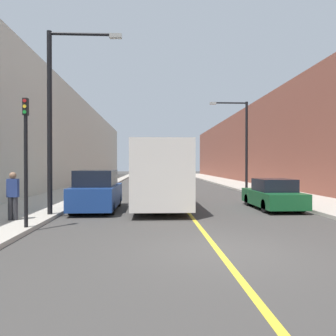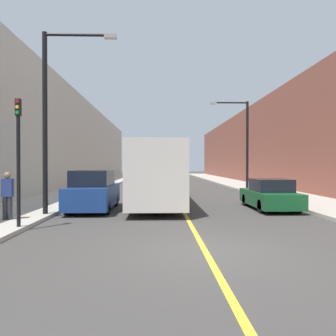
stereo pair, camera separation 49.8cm
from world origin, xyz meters
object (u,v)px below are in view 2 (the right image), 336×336
Objects in this scene: parked_suv_left at (94,192)px; street_lamp_right at (243,139)px; traffic_light at (18,157)px; street_lamp_left at (52,109)px; car_right_near at (270,196)px; bus at (157,172)px; pedestrian at (7,195)px.

parked_suv_left is 14.27m from street_lamp_right.
traffic_light is (-11.27, -14.69, -1.80)m from street_lamp_right.
car_right_near is at bearing 12.20° from street_lamp_left.
street_lamp_left is (-9.82, -2.12, 3.80)m from car_right_near.
street_lamp_right is (6.79, 6.44, 2.48)m from bus.
traffic_light is 2.20m from pedestrian.
bus is at bearing 61.49° from traffic_light.
street_lamp_left is (-4.29, -5.43, 2.73)m from bus.
street_lamp_right is 18.35m from pedestrian.
traffic_light is (-0.19, -2.82, -2.05)m from street_lamp_left.
bus reaches higher than car_right_near.
pedestrian is (-11.01, -3.53, 0.39)m from car_right_near.
street_lamp_right is (1.26, 9.75, 3.55)m from car_right_near.
pedestrian is at bearing -132.73° from street_lamp_right.
street_lamp_right is at bearing 46.98° from street_lamp_left.
bus is at bearing -136.49° from street_lamp_right.
car_right_near is (8.52, 0.09, -0.21)m from parked_suv_left.
street_lamp_left is at bearing -133.02° from street_lamp_right.
pedestrian is (-5.48, -6.84, -0.68)m from bus.
parked_suv_left is 0.67× the size of street_lamp_right.
traffic_light reaches higher than parked_suv_left.
street_lamp_left is 1.79× the size of traffic_light.
bus is 1.84× the size of street_lamp_right.
bus is 1.72× the size of street_lamp_left.
street_lamp_right reaches higher than parked_suv_left.
street_lamp_left reaches higher than pedestrian.
traffic_light is at bearing -54.76° from pedestrian.
bus is 6.53m from car_right_near.
parked_suv_left reaches higher than car_right_near.
traffic_light reaches higher than bus.
street_lamp_left reaches higher than street_lamp_right.
traffic_light reaches higher than car_right_near.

